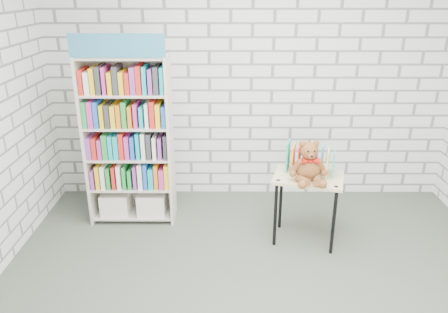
{
  "coord_description": "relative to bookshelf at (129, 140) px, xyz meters",
  "views": [
    {
      "loc": [
        -0.28,
        -2.81,
        2.35
      ],
      "look_at": [
        -0.3,
        0.95,
        0.87
      ],
      "focal_mm": 35.0,
      "sensor_mm": 36.0,
      "label": 1
    }
  ],
  "objects": [
    {
      "name": "table_books",
      "position": [
        1.78,
        -0.33,
        -0.07
      ],
      "size": [
        0.48,
        0.31,
        0.26
      ],
      "color": "teal",
      "rests_on": "display_table"
    },
    {
      "name": "bookshelf",
      "position": [
        0.0,
        0.0,
        0.0
      ],
      "size": [
        0.87,
        0.34,
        1.96
      ],
      "color": "beige",
      "rests_on": "ground"
    },
    {
      "name": "ground",
      "position": [
        1.26,
        -1.36,
        -0.89
      ],
      "size": [
        4.5,
        4.5,
        0.0
      ],
      "primitive_type": "plane",
      "color": "#444B3F",
      "rests_on": "ground"
    },
    {
      "name": "teddy_bear",
      "position": [
        1.73,
        -0.53,
        -0.06
      ],
      "size": [
        0.35,
        0.33,
        0.38
      ],
      "color": "brown",
      "rests_on": "display_table"
    },
    {
      "name": "room_shell",
      "position": [
        1.26,
        -1.36,
        0.89
      ],
      "size": [
        4.52,
        4.02,
        2.81
      ],
      "color": "silver",
      "rests_on": "ground"
    },
    {
      "name": "display_table",
      "position": [
        1.76,
        -0.43,
        -0.3
      ],
      "size": [
        0.73,
        0.59,
        0.68
      ],
      "color": "#D5BF7F",
      "rests_on": "ground"
    }
  ]
}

